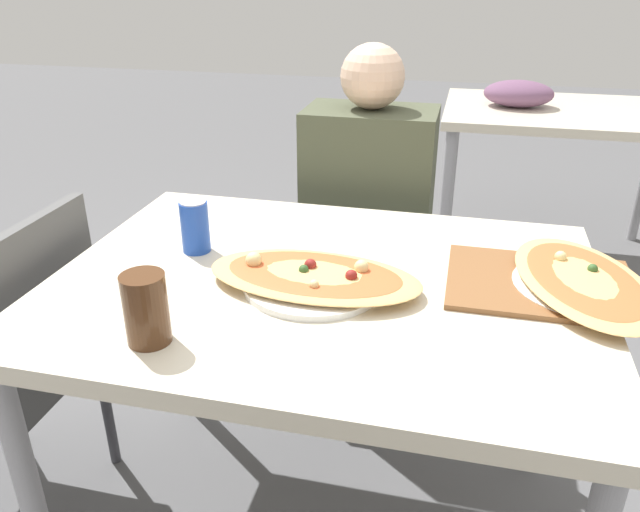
{
  "coord_description": "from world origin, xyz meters",
  "views": [
    {
      "loc": [
        0.27,
        -1.17,
        1.39
      ],
      "look_at": [
        -0.01,
        -0.01,
        0.82
      ],
      "focal_mm": 35.0,
      "sensor_mm": 36.0,
      "label": 1
    }
  ],
  "objects_px": {
    "pizza_main": "(314,277)",
    "drink_glass": "(146,309)",
    "chair_far_seated": "(371,250)",
    "person_seated": "(367,206)",
    "soda_can": "(195,226)",
    "chair_side_left": "(19,355)",
    "dining_table": "(324,310)",
    "pizza_second": "(583,282)"
  },
  "relations": [
    {
      "from": "chair_side_left",
      "to": "pizza_main",
      "type": "height_order",
      "value": "chair_side_left"
    },
    {
      "from": "dining_table",
      "to": "chair_far_seated",
      "type": "distance_m",
      "value": 0.8
    },
    {
      "from": "pizza_main",
      "to": "dining_table",
      "type": "bearing_deg",
      "value": 64.88
    },
    {
      "from": "chair_far_seated",
      "to": "person_seated",
      "type": "distance_m",
      "value": 0.23
    },
    {
      "from": "dining_table",
      "to": "chair_far_seated",
      "type": "height_order",
      "value": "chair_far_seated"
    },
    {
      "from": "chair_side_left",
      "to": "pizza_main",
      "type": "xyz_separation_m",
      "value": [
        0.76,
        0.03,
        0.3
      ]
    },
    {
      "from": "chair_far_seated",
      "to": "drink_glass",
      "type": "height_order",
      "value": "drink_glass"
    },
    {
      "from": "person_seated",
      "to": "drink_glass",
      "type": "bearing_deg",
      "value": 75.96
    },
    {
      "from": "pizza_main",
      "to": "pizza_second",
      "type": "height_order",
      "value": "pizza_main"
    },
    {
      "from": "drink_glass",
      "to": "chair_side_left",
      "type": "bearing_deg",
      "value": 155.2
    },
    {
      "from": "drink_glass",
      "to": "pizza_second",
      "type": "height_order",
      "value": "drink_glass"
    },
    {
      "from": "person_seated",
      "to": "pizza_second",
      "type": "bearing_deg",
      "value": 133.3
    },
    {
      "from": "person_seated",
      "to": "soda_can",
      "type": "xyz_separation_m",
      "value": [
        -0.32,
        -0.58,
        0.14
      ]
    },
    {
      "from": "dining_table",
      "to": "pizza_main",
      "type": "xyz_separation_m",
      "value": [
        -0.02,
        -0.03,
        0.1
      ]
    },
    {
      "from": "dining_table",
      "to": "soda_can",
      "type": "height_order",
      "value": "soda_can"
    },
    {
      "from": "chair_side_left",
      "to": "drink_glass",
      "type": "relative_size",
      "value": 6.45
    },
    {
      "from": "drink_glass",
      "to": "pizza_second",
      "type": "distance_m",
      "value": 0.88
    },
    {
      "from": "dining_table",
      "to": "person_seated",
      "type": "height_order",
      "value": "person_seated"
    },
    {
      "from": "chair_far_seated",
      "to": "dining_table",
      "type": "bearing_deg",
      "value": 90.96
    },
    {
      "from": "person_seated",
      "to": "pizza_second",
      "type": "xyz_separation_m",
      "value": [
        0.55,
        -0.58,
        0.09
      ]
    },
    {
      "from": "dining_table",
      "to": "soda_can",
      "type": "distance_m",
      "value": 0.36
    },
    {
      "from": "dining_table",
      "to": "chair_side_left",
      "type": "height_order",
      "value": "chair_side_left"
    },
    {
      "from": "pizza_main",
      "to": "drink_glass",
      "type": "xyz_separation_m",
      "value": [
        -0.24,
        -0.27,
        0.05
      ]
    },
    {
      "from": "drink_glass",
      "to": "person_seated",
      "type": "bearing_deg",
      "value": 75.96
    },
    {
      "from": "chair_side_left",
      "to": "pizza_second",
      "type": "height_order",
      "value": "chair_side_left"
    },
    {
      "from": "pizza_second",
      "to": "dining_table",
      "type": "bearing_deg",
      "value": -171.99
    },
    {
      "from": "soda_can",
      "to": "chair_far_seated",
      "type": "bearing_deg",
      "value": 65.6
    },
    {
      "from": "chair_far_seated",
      "to": "pizza_main",
      "type": "xyz_separation_m",
      "value": [
        -0.0,
        -0.8,
        0.3
      ]
    },
    {
      "from": "chair_side_left",
      "to": "dining_table",
      "type": "bearing_deg",
      "value": -85.16
    },
    {
      "from": "soda_can",
      "to": "pizza_second",
      "type": "height_order",
      "value": "soda_can"
    },
    {
      "from": "chair_far_seated",
      "to": "soda_can",
      "type": "distance_m",
      "value": 0.84
    },
    {
      "from": "soda_can",
      "to": "drink_glass",
      "type": "distance_m",
      "value": 0.39
    },
    {
      "from": "drink_glass",
      "to": "chair_far_seated",
      "type": "bearing_deg",
      "value": 77.38
    },
    {
      "from": "chair_side_left",
      "to": "drink_glass",
      "type": "distance_m",
      "value": 0.67
    },
    {
      "from": "person_seated",
      "to": "drink_glass",
      "type": "distance_m",
      "value": 1.0
    },
    {
      "from": "pizza_main",
      "to": "chair_side_left",
      "type": "bearing_deg",
      "value": -177.57
    },
    {
      "from": "chair_far_seated",
      "to": "chair_side_left",
      "type": "distance_m",
      "value": 1.13
    },
    {
      "from": "dining_table",
      "to": "drink_glass",
      "type": "height_order",
      "value": "drink_glass"
    },
    {
      "from": "chair_side_left",
      "to": "pizza_second",
      "type": "distance_m",
      "value": 1.35
    },
    {
      "from": "pizza_main",
      "to": "pizza_second",
      "type": "distance_m",
      "value": 0.56
    },
    {
      "from": "chair_far_seated",
      "to": "pizza_second",
      "type": "distance_m",
      "value": 0.93
    },
    {
      "from": "chair_far_seated",
      "to": "soda_can",
      "type": "bearing_deg",
      "value": 65.6
    }
  ]
}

